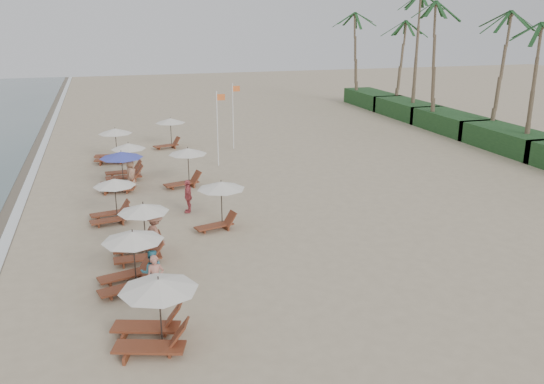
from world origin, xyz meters
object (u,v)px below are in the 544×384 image
object	(u,v)px
lounger_station_2	(139,233)
inland_station_0	(218,199)
lounger_station_1	(128,260)
inland_station_1	(185,164)
beachgoer_mid_a	(152,272)
beachgoer_mid_b	(155,234)
lounger_station_5	(125,163)
inland_station_2	(169,129)
lounger_station_6	(112,147)
beachgoer_far_a	(188,196)
lounger_station_3	(111,200)
beachgoer_near	(156,278)
flag_pole_near	(218,125)
beachgoer_far_b	(131,174)
lounger_station_0	(151,313)
lounger_station_4	(119,170)

from	to	relation	value
lounger_station_2	inland_station_0	xyz separation A→B (m)	(3.78, 2.44, 0.33)
lounger_station_1	inland_station_1	xyz separation A→B (m)	(3.87, 12.26, 0.27)
beachgoer_mid_a	beachgoer_mid_b	world-z (taller)	beachgoer_mid_b
lounger_station_1	lounger_station_5	world-z (taller)	lounger_station_5
lounger_station_2	inland_station_2	distance (m)	20.49
lounger_station_6	beachgoer_far_a	world-z (taller)	lounger_station_6
lounger_station_3	inland_station_2	size ratio (longest dim) A/B	0.90
lounger_station_2	beachgoer_mid_a	world-z (taller)	lounger_station_2
beachgoer_far_a	lounger_station_2	bearing A→B (deg)	-10.81
inland_station_1	beachgoer_near	xyz separation A→B (m)	(-3.02, -13.53, -0.51)
inland_station_2	beachgoer_far_a	size ratio (longest dim) A/B	1.54
flag_pole_near	inland_station_0	bearing A→B (deg)	-101.55
beachgoer_far_b	lounger_station_1	bearing A→B (deg)	-169.91
lounger_station_1	beachgoer_mid_a	distance (m)	1.07
lounger_station_0	lounger_station_4	size ratio (longest dim) A/B	1.04
beachgoer_near	beachgoer_far_b	xyz separation A→B (m)	(-0.04, 13.96, 0.03)
beachgoer_mid_a	beachgoer_far_a	distance (m)	8.72
lounger_station_6	lounger_station_0	bearing A→B (deg)	-88.82
lounger_station_6	inland_station_0	size ratio (longest dim) A/B	1.06
beachgoer_near	beachgoer_mid_a	distance (m)	0.59
lounger_station_4	beachgoer_mid_b	size ratio (longest dim) A/B	1.48
beachgoer_mid_b	lounger_station_3	bearing A→B (deg)	-7.49
lounger_station_1	beachgoer_mid_a	world-z (taller)	lounger_station_1
lounger_station_3	beachgoer_far_b	xyz separation A→B (m)	(1.20, 5.25, -0.18)
beachgoer_near	beachgoer_mid_a	world-z (taller)	beachgoer_near
lounger_station_1	lounger_station_4	distance (m)	12.58
lounger_station_0	beachgoer_near	world-z (taller)	lounger_station_0
beachgoer_mid_a	beachgoer_far_b	distance (m)	13.37
beachgoer_near	inland_station_0	bearing A→B (deg)	63.88
lounger_station_4	flag_pole_near	world-z (taller)	flag_pole_near
lounger_station_2	flag_pole_near	distance (m)	15.23
lounger_station_1	lounger_station_3	world-z (taller)	lounger_station_1
beachgoer_mid_b	beachgoer_far_b	size ratio (longest dim) A/B	1.05
inland_station_2	lounger_station_5	bearing A→B (deg)	-114.84
lounger_station_4	lounger_station_1	bearing A→B (deg)	-90.69
lounger_station_5	beachgoer_far_b	world-z (taller)	lounger_station_5
inland_station_1	beachgoer_mid_b	world-z (taller)	inland_station_1
inland_station_0	inland_station_1	xyz separation A→B (m)	(-0.49, 7.28, -0.10)
lounger_station_0	lounger_station_4	bearing A→B (deg)	91.08
lounger_station_2	inland_station_0	distance (m)	4.51
lounger_station_2	lounger_station_0	bearing A→B (deg)	-90.97
lounger_station_5	beachgoer_mid_b	bearing A→B (deg)	-86.96
lounger_station_6	inland_station_1	bearing A→B (deg)	-61.92
lounger_station_5	beachgoer_far_a	bearing A→B (deg)	-69.30
lounger_station_2	lounger_station_4	size ratio (longest dim) A/B	0.90
beachgoer_mid_b	beachgoer_far_b	bearing A→B (deg)	-24.15
lounger_station_1	beachgoer_far_b	size ratio (longest dim) A/B	1.49
lounger_station_1	inland_station_0	world-z (taller)	inland_station_0
inland_station_0	beachgoer_mid_a	bearing A→B (deg)	-122.30
beachgoer_mid_b	beachgoer_far_b	world-z (taller)	beachgoer_mid_b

